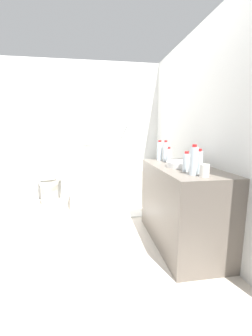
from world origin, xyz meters
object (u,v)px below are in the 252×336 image
water_bottle_4 (169,156)px  bath_mat (119,213)px  water_bottle_2 (199,162)px  drinking_glass_0 (205,171)px  sink_faucet (200,163)px  toilet (49,183)px  water_bottle_0 (194,161)px  water_bottle_1 (166,152)px  bathtub (116,183)px  water_bottle_5 (186,162)px  sink_basin (182,164)px  toilet_paper_roll (32,202)px  water_bottle_3 (160,151)px

water_bottle_4 → bath_mat: size_ratio=0.26×
water_bottle_2 → drinking_glass_0: water_bottle_2 is taller
sink_faucet → drinking_glass_0: drinking_glass_0 is taller
toilet → water_bottle_4: (1.56, -1.25, 0.56)m
water_bottle_0 → water_bottle_1: bearing=87.5°
bathtub → water_bottle_0: bathtub is taller
water_bottle_5 → sink_faucet: bearing=41.5°
bathtub → drinking_glass_0: (0.51, -1.93, 0.57)m
sink_basin → drinking_glass_0: drinking_glass_0 is taller
water_bottle_4 → sink_faucet: bearing=-50.7°
water_bottle_2 → water_bottle_4: 0.63m
water_bottle_5 → toilet: bearing=131.2°
sink_basin → toilet_paper_roll: sink_basin is taller
water_bottle_0 → water_bottle_2: water_bottle_0 is taller
toilet_paper_roll → water_bottle_2: bearing=-44.0°
toilet → water_bottle_2: bearing=37.0°
water_bottle_3 → water_bottle_5: 0.71m
water_bottle_5 → drinking_glass_0: water_bottle_5 is taller
sink_faucet → water_bottle_1: water_bottle_1 is taller
sink_faucet → water_bottle_3: water_bottle_3 is taller
sink_faucet → water_bottle_2: water_bottle_2 is taller
water_bottle_4 → toilet_paper_roll: bearing=147.2°
water_bottle_3 → toilet_paper_roll: water_bottle_3 is taller
sink_faucet → bath_mat: 1.45m
sink_faucet → bath_mat: (-0.74, 0.91, -0.86)m
toilet → water_bottle_2: 2.53m
sink_basin → drinking_glass_0: 0.46m
water_bottle_1 → water_bottle_5: bearing=-92.2°
toilet → toilet_paper_roll: 0.40m
sink_faucet → water_bottle_2: 0.40m
water_bottle_4 → bath_mat: (-0.50, 0.62, -0.91)m
sink_faucet → water_bottle_1: bearing=119.7°
bathtub → water_bottle_1: (0.48, -1.06, 0.63)m
toilet → drinking_glass_0: drinking_glass_0 is taller
water_bottle_0 → water_bottle_5: water_bottle_0 is taller
sink_faucet → water_bottle_1: 0.47m
water_bottle_2 → water_bottle_4: bearing=93.8°
bathtub → water_bottle_3: bearing=-66.0°
toilet → water_bottle_3: size_ratio=2.98×
sink_basin → water_bottle_0: water_bottle_0 is taller
water_bottle_2 → bath_mat: 1.65m
toilet → toilet_paper_roll: toilet is taller
toilet → water_bottle_4: size_ratio=4.04×
water_bottle_2 → drinking_glass_0: 0.13m
sink_basin → water_bottle_0: size_ratio=1.25×
sink_faucet → water_bottle_3: size_ratio=0.61×
sink_basin → water_bottle_3: size_ratio=1.30×
water_bottle_1 → water_bottle_5: water_bottle_1 is taller
water_bottle_1 → water_bottle_2: (0.04, -0.75, -0.02)m
water_bottle_0 → bathtub: bearing=103.6°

